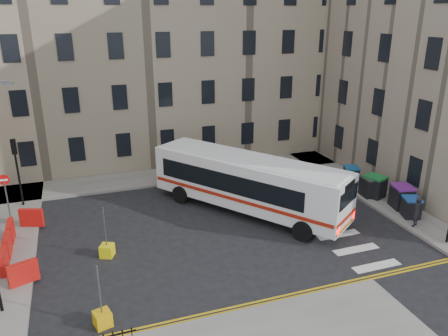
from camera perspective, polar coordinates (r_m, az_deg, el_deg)
ground at (r=24.58m, az=3.16°, el=-7.22°), size 120.00×120.00×0.00m
pavement_north at (r=30.95m, az=-13.37°, el=-1.74°), size 36.00×3.20×0.15m
pavement_east at (r=31.84m, az=15.53°, el=-1.32°), size 2.40×26.00×0.15m
terrace_north at (r=35.82m, az=-17.44°, el=14.88°), size 38.30×10.80×17.20m
traffic_light_nw at (r=28.17m, az=-25.50°, el=0.71°), size 0.28×0.22×4.10m
no_entry_north at (r=26.62m, az=-26.68°, el=-2.35°), size 0.60×0.08×3.00m
roadworks_barriers at (r=23.45m, az=-25.57°, el=-8.93°), size 1.66×6.26×1.00m
bus at (r=25.27m, az=3.10°, el=-1.77°), size 9.12×11.26×3.25m
wheelie_bin_a at (r=26.90m, az=23.24°, el=-4.72°), size 1.20×1.28×1.15m
wheelie_bin_b at (r=27.87m, az=22.17°, el=-3.46°), size 1.33×1.45×1.37m
wheelie_bin_c at (r=28.92m, az=19.06°, el=-2.25°), size 1.45×1.54×1.36m
wheelie_bin_d at (r=28.94m, az=18.52°, el=-2.28°), size 1.10×1.23×1.26m
wheelie_bin_e at (r=30.67m, az=16.25°, el=-0.88°), size 1.25×1.32×1.17m
pedestrian at (r=25.75m, az=23.82°, el=-5.24°), size 0.74×0.67×1.69m
bollard_yellow at (r=22.10m, az=-15.02°, el=-10.37°), size 0.79×0.79×0.60m
bollard_chevron at (r=17.87m, az=-15.57°, el=-18.45°), size 0.74×0.74×0.60m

